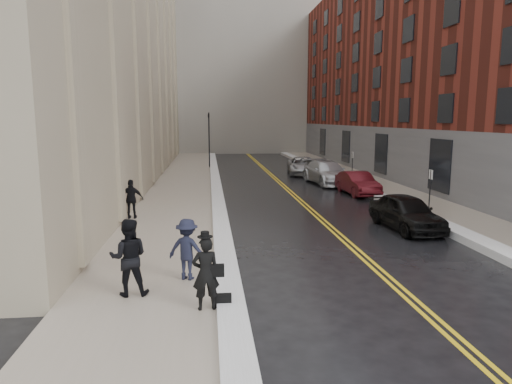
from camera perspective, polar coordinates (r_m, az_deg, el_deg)
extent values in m
plane|color=black|center=(13.77, 5.75, -10.60)|extent=(160.00, 160.00, 0.00)
cube|color=gray|center=(29.10, -9.46, 0.00)|extent=(4.00, 64.00, 0.15)
cube|color=gray|center=(31.31, 16.03, 0.41)|extent=(3.00, 64.00, 0.15)
cube|color=gold|center=(29.49, 4.00, 0.08)|extent=(0.12, 64.00, 0.01)
cube|color=gold|center=(29.54, 4.46, 0.09)|extent=(0.12, 64.00, 0.01)
cube|color=white|center=(29.04, -4.93, 0.18)|extent=(0.70, 60.80, 0.26)
cube|color=white|center=(30.65, 12.82, 0.50)|extent=(0.85, 60.80, 0.30)
cube|color=maroon|center=(41.23, 24.21, 14.45)|extent=(14.00, 50.00, 18.00)
cube|color=slate|center=(82.28, 6.30, 21.29)|extent=(22.00, 18.00, 44.00)
cylinder|color=black|center=(42.73, -5.88, 6.37)|extent=(0.12, 0.12, 5.20)
imported|color=black|center=(42.68, -5.92, 9.05)|extent=(0.18, 0.15, 0.90)
cylinder|color=black|center=(23.50, 20.89, -0.12)|extent=(0.06, 0.06, 2.20)
cube|color=white|center=(23.38, 21.02, 2.06)|extent=(0.02, 0.35, 0.45)
cylinder|color=black|center=(34.54, 11.94, 3.07)|extent=(0.06, 0.06, 2.20)
cube|color=white|center=(34.46, 11.99, 4.56)|extent=(0.02, 0.35, 0.45)
imported|color=black|center=(20.28, 18.27, -2.39)|extent=(2.09, 4.50, 1.49)
imported|color=#480C13|center=(28.80, 12.57, 1.08)|extent=(1.76, 4.37, 1.41)
imported|color=#B2B4BB|center=(33.18, 8.85, 2.43)|extent=(2.94, 5.88, 1.64)
imported|color=#A8AAB1|center=(38.52, 5.89, 3.28)|extent=(2.99, 5.48, 1.46)
imported|color=black|center=(10.98, -6.31, -10.08)|extent=(0.69, 0.49, 1.77)
imported|color=black|center=(12.19, -15.63, -7.85)|extent=(1.01, 0.81, 2.00)
imported|color=black|center=(13.05, -8.58, -7.08)|extent=(1.28, 0.99, 1.74)
imported|color=black|center=(21.42, -15.28, -0.86)|extent=(1.04, 0.44, 1.78)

